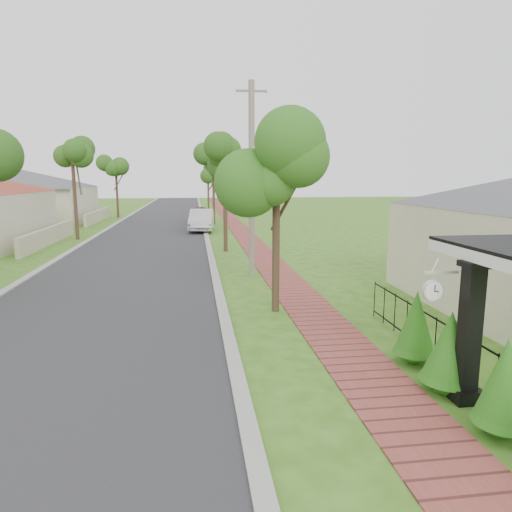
{
  "coord_description": "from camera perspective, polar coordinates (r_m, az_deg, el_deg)",
  "views": [
    {
      "loc": [
        -0.11,
        -7.96,
        3.91
      ],
      "look_at": [
        1.75,
        5.78,
        1.5
      ],
      "focal_mm": 32.0,
      "sensor_mm": 36.0,
      "label": 1
    }
  ],
  "objects": [
    {
      "name": "near_tree",
      "position": [
        13.02,
        2.58,
        10.83
      ],
      "size": [
        2.02,
        2.02,
        5.19
      ],
      "color": "#382619",
      "rests_on": "ground"
    },
    {
      "name": "far_house_grey",
      "position": [
        44.54,
        -27.39,
        6.74
      ],
      "size": [
        15.56,
        15.56,
        4.6
      ],
      "color": "beige",
      "rests_on": "ground"
    },
    {
      "name": "ground",
      "position": [
        8.87,
        -6.44,
        -16.36
      ],
      "size": [
        160.0,
        160.0,
        0.0
      ],
      "primitive_type": "plane",
      "color": "#376217",
      "rests_on": "ground"
    },
    {
      "name": "utility_pole",
      "position": [
        18.1,
        -0.55,
        9.58
      ],
      "size": [
        1.2,
        0.24,
        7.53
      ],
      "color": "gray",
      "rests_on": "ground"
    },
    {
      "name": "hedge_row",
      "position": [
        8.57,
        25.88,
        -12.7
      ],
      "size": [
        0.91,
        5.03,
        1.75
      ],
      "color": "#125C13",
      "rests_on": "ground"
    },
    {
      "name": "picket_fence",
      "position": [
        10.0,
        23.4,
        -10.73
      ],
      "size": [
        0.03,
        8.02,
        1.0
      ],
      "color": "black",
      "rests_on": "ground"
    },
    {
      "name": "porch_post",
      "position": [
        8.83,
        25.05,
        -9.52
      ],
      "size": [
        0.48,
        0.48,
        2.52
      ],
      "color": "black",
      "rests_on": "ground"
    },
    {
      "name": "road",
      "position": [
        28.38,
        -13.47,
        1.66
      ],
      "size": [
        7.0,
        120.0,
        0.02
      ],
      "primitive_type": "cube",
      "color": "#28282B",
      "rests_on": "ground"
    },
    {
      "name": "kerb_left",
      "position": [
        28.98,
        -20.67,
        1.46
      ],
      "size": [
        0.3,
        120.0,
        0.1
      ],
      "primitive_type": "cube",
      "color": "#9E9E99",
      "rests_on": "ground"
    },
    {
      "name": "sidewalk",
      "position": [
        28.43,
        -0.84,
        1.95
      ],
      "size": [
        1.5,
        120.0,
        0.03
      ],
      "primitive_type": "cube",
      "color": "#99413D",
      "rests_on": "ground"
    },
    {
      "name": "parked_car_red",
      "position": [
        39.99,
        -6.97,
        5.18
      ],
      "size": [
        2.13,
        4.29,
        1.4
      ],
      "primitive_type": "imported",
      "rotation": [
        0.0,
        0.0,
        0.12
      ],
      "color": "maroon",
      "rests_on": "ground"
    },
    {
      "name": "kerb_right",
      "position": [
        28.24,
        -6.09,
        1.84
      ],
      "size": [
        0.3,
        120.0,
        0.1
      ],
      "primitive_type": "cube",
      "color": "#9E9E99",
      "rests_on": "ground"
    },
    {
      "name": "parked_car_white",
      "position": [
        33.69,
        -6.82,
        4.46
      ],
      "size": [
        1.99,
        4.85,
        1.56
      ],
      "primitive_type": "imported",
      "rotation": [
        0.0,
        0.0,
        -0.07
      ],
      "color": "silver",
      "rests_on": "ground"
    },
    {
      "name": "station_clock",
      "position": [
        8.69,
        21.32,
        -3.87
      ],
      "size": [
        0.65,
        0.13,
        0.55
      ],
      "color": "silver",
      "rests_on": "ground"
    },
    {
      "name": "street_trees",
      "position": [
        34.92,
        -12.46,
        10.65
      ],
      "size": [
        10.7,
        37.65,
        5.89
      ],
      "color": "#382619",
      "rests_on": "ground"
    }
  ]
}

